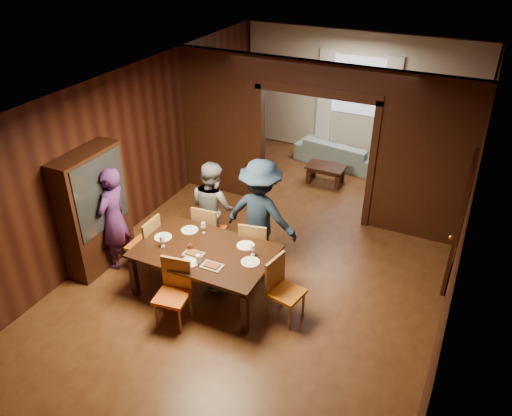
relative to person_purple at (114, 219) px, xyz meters
The scene contains 32 objects.
floor 2.79m from the person_purple, 31.85° to the left, with size 9.00×9.00×0.00m, color #492714.
ceiling 3.34m from the person_purple, 31.85° to the left, with size 5.50×9.00×0.02m, color silver.
room_walls 4.03m from the person_purple, 55.57° to the left, with size 5.52×9.01×2.90m.
person_purple is the anchor object (origin of this frame).
person_grey 1.59m from the person_purple, 40.93° to the left, with size 0.80×0.62×1.65m, color slate.
person_navy 2.33m from the person_purple, 26.06° to the left, with size 1.21×0.69×1.87m, color #162539.
sofa 5.69m from the person_purple, 68.06° to the left, with size 1.99×0.78×0.58m, color #7E9FA5.
serving_bowl 1.79m from the person_purple, ahead, with size 0.31×0.31×0.08m, color black.
dining_table 1.73m from the person_purple, ahead, with size 2.02×1.26×0.76m, color black.
coffee_table 4.78m from the person_purple, 63.14° to the left, with size 0.80×0.50×0.40m, color black.
chair_left 0.61m from the person_purple, ahead, with size 0.44×0.44×0.97m, color orange, non-canonical shape.
chair_right 3.00m from the person_purple, ahead, with size 0.44×0.44×0.97m, color #C86012, non-canonical shape.
chair_far_l 1.57m from the person_purple, 36.64° to the left, with size 0.44×0.44×0.97m, color #DB4314, non-canonical shape.
chair_far_r 2.29m from the person_purple, 21.00° to the left, with size 0.44×0.44×0.97m, color orange, non-canonical shape.
chair_near 1.80m from the person_purple, 26.07° to the right, with size 0.44×0.44×0.97m, color #CB5113, non-canonical shape.
hutch 0.32m from the person_purple, 160.03° to the right, with size 0.40×1.20×2.00m, color black.
door_right 5.31m from the person_purple, 20.98° to the left, with size 0.06×0.90×2.10m, color black.
window_far 6.31m from the person_purple, 68.92° to the left, with size 1.20×0.03×1.30m, color silver.
curtain_left 6.00m from the person_purple, 75.49° to the left, with size 0.35×0.06×2.40m, color white.
curtain_right 6.54m from the person_purple, 62.64° to the left, with size 0.35×0.06×2.40m, color white.
plate_left 0.92m from the person_purple, ahead, with size 0.27×0.27×0.01m, color silver.
plate_far_l 1.23m from the person_purple, 17.60° to the left, with size 0.27×0.27×0.01m, color silver.
plate_far_r 2.19m from the person_purple, ahead, with size 0.27×0.27×0.01m, color white.
plate_right 2.40m from the person_purple, ahead, with size 0.27×0.27×0.01m, color silver.
plate_near 1.66m from the person_purple, 11.70° to the right, with size 0.27×0.27×0.01m, color silver.
platter_a 1.58m from the person_purple, ahead, with size 0.30×0.20×0.04m, color slate.
platter_b 1.98m from the person_purple, ahead, with size 0.30×0.20×0.04m, color gray.
wineglass_left 1.06m from the person_purple, ahead, with size 0.08×0.08×0.18m, color silver, non-canonical shape.
wineglass_far 1.46m from the person_purple, 16.57° to the left, with size 0.08×0.08×0.18m, color silver, non-canonical shape.
wineglass_right 2.36m from the person_purple, ahead, with size 0.08×0.08×0.18m, color white, non-canonical shape.
tumbler 1.77m from the person_purple, ahead, with size 0.07×0.07×0.14m, color silver.
condiment_jar 1.46m from the person_purple, ahead, with size 0.08×0.08×0.11m, color #4D2112, non-canonical shape.
Camera 1 is at (2.68, -6.46, 5.04)m, focal length 35.00 mm.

